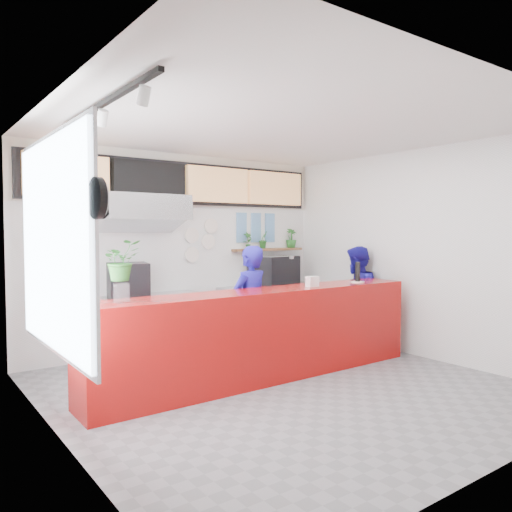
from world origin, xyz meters
TOP-DOWN VIEW (x-y plane):
  - floor at (0.00, 0.00)m, footprint 5.00×5.00m
  - ceiling at (0.00, 0.00)m, footprint 5.00×5.00m
  - wall_back at (0.00, 2.50)m, footprint 5.00×0.00m
  - wall_left at (-2.50, 0.00)m, footprint 0.00×5.00m
  - wall_right at (2.50, 0.00)m, footprint 0.00×5.00m
  - service_counter at (0.00, 0.40)m, footprint 4.50×0.60m
  - cream_band at (0.00, 2.49)m, footprint 5.00×0.02m
  - prep_bench at (-0.80, 2.20)m, footprint 1.80×0.60m
  - panini_oven at (-1.01, 2.20)m, footprint 0.64×0.64m
  - extraction_hood at (-0.80, 2.15)m, footprint 1.20×0.70m
  - hood_lip at (-0.80, 2.15)m, footprint 1.20×0.69m
  - right_bench at (1.50, 2.20)m, footprint 1.80×0.60m
  - espresso_machine at (1.57, 2.20)m, footprint 0.87×0.70m
  - espresso_tray at (1.57, 2.20)m, footprint 0.66×0.55m
  - herb_shelf at (1.60, 2.40)m, footprint 1.40×0.18m
  - menu_board_far_left at (-1.75, 2.38)m, footprint 1.10×0.10m
  - menu_board_mid_left at (-0.59, 2.38)m, footprint 1.10×0.10m
  - menu_board_mid_right at (0.57, 2.38)m, footprint 1.10×0.10m
  - menu_board_far_right at (1.73, 2.38)m, footprint 1.10×0.10m
  - soffit at (0.00, 2.46)m, footprint 4.80×0.04m
  - window_pane at (-2.47, 0.30)m, footprint 0.04×2.20m
  - window_frame at (-2.45, 0.30)m, footprint 0.03×2.30m
  - wall_clock_rim at (-2.46, -0.90)m, footprint 0.05×0.30m
  - wall_clock_face at (-2.43, -0.90)m, footprint 0.02×0.26m
  - track_rail at (-2.10, 0.00)m, footprint 0.05×2.40m
  - dec_plate_a at (0.15, 2.47)m, footprint 0.24×0.03m
  - dec_plate_b at (0.45, 2.47)m, footprint 0.24×0.03m
  - dec_plate_c at (0.15, 2.47)m, footprint 0.24×0.03m
  - dec_plate_d at (0.50, 2.47)m, footprint 0.24×0.03m
  - photo_frame_a at (1.10, 2.48)m, footprint 0.20×0.02m
  - photo_frame_b at (1.40, 2.48)m, footprint 0.20×0.02m
  - photo_frame_c at (1.70, 2.48)m, footprint 0.20×0.02m
  - photo_frame_d at (1.10, 2.48)m, footprint 0.20×0.02m
  - photo_frame_e at (1.40, 2.48)m, footprint 0.20×0.02m
  - photo_frame_f at (1.70, 2.48)m, footprint 0.20×0.02m
  - staff_center at (0.12, 0.86)m, footprint 0.66×0.50m
  - staff_right at (2.22, 0.93)m, footprint 0.97×0.92m
  - herb_a at (1.17, 2.40)m, footprint 0.15×0.10m
  - herb_b at (1.50, 2.40)m, footprint 0.20×0.18m
  - herb_d at (2.12, 2.40)m, footprint 0.20×0.18m
  - glass_vase at (-1.80, 0.39)m, footprint 0.20×0.20m
  - basil_vase at (-1.80, 0.39)m, footprint 0.40×0.36m
  - napkin_holder at (0.72, 0.32)m, footprint 0.15×0.10m
  - white_plate at (1.60, 0.34)m, footprint 0.24×0.24m
  - pepper_mill at (1.60, 0.34)m, footprint 0.07×0.07m

SIDE VIEW (x-z plane):
  - floor at x=0.00m, z-range 0.00..0.00m
  - prep_bench at x=-0.80m, z-range 0.00..0.90m
  - right_bench at x=1.50m, z-range 0.00..0.90m
  - service_counter at x=0.00m, z-range 0.00..1.10m
  - staff_right at x=2.22m, z-range 0.00..1.58m
  - staff_center at x=0.12m, z-range 0.00..1.63m
  - white_plate at x=1.60m, z-range 1.10..1.11m
  - panini_oven at x=-1.01m, z-range 0.90..1.38m
  - espresso_machine at x=1.57m, z-range 0.90..1.39m
  - napkin_holder at x=0.72m, z-range 1.10..1.24m
  - glass_vase at x=-1.80m, z-range 1.10..1.30m
  - pepper_mill at x=1.60m, z-range 1.11..1.39m
  - espresso_tray at x=1.57m, z-range 1.35..1.40m
  - dec_plate_c at x=0.15m, z-range 1.33..1.57m
  - wall_back at x=0.00m, z-range -1.00..4.00m
  - wall_left at x=-2.50m, z-range -1.00..4.00m
  - wall_right at x=2.50m, z-range -1.00..4.00m
  - herb_shelf at x=1.60m, z-range 1.48..1.52m
  - basil_vase at x=-1.80m, z-range 1.32..1.73m
  - dec_plate_b at x=0.45m, z-range 1.53..1.77m
  - herb_a at x=1.17m, z-range 1.52..1.80m
  - herb_b at x=1.50m, z-range 1.52..1.82m
  - herb_d at x=2.12m, z-range 1.52..1.86m
  - window_pane at x=-2.47m, z-range 0.75..2.65m
  - window_frame at x=-2.45m, z-range 0.70..2.70m
  - dec_plate_a at x=0.15m, z-range 1.63..1.87m
  - photo_frame_d at x=1.10m, z-range 1.62..1.88m
  - photo_frame_e at x=1.40m, z-range 1.62..1.88m
  - photo_frame_f at x=1.70m, z-range 1.62..1.88m
  - dec_plate_d at x=0.50m, z-range 1.78..2.02m
  - hood_lip at x=-0.80m, z-range 1.79..2.11m
  - photo_frame_a at x=1.10m, z-range 1.88..2.12m
  - photo_frame_b at x=1.40m, z-range 1.88..2.12m
  - photo_frame_c at x=1.70m, z-range 1.88..2.12m
  - wall_clock_rim at x=-2.46m, z-range 1.90..2.20m
  - wall_clock_face at x=-2.43m, z-range 1.92..2.18m
  - extraction_hood at x=-0.80m, z-range 1.98..2.32m
  - menu_board_far_left at x=-1.75m, z-range 2.27..2.82m
  - menu_board_mid_left at x=-0.59m, z-range 2.27..2.82m
  - menu_board_mid_right at x=0.57m, z-range 2.27..2.82m
  - menu_board_far_right at x=1.73m, z-range 2.27..2.82m
  - soffit at x=0.00m, z-range 2.22..2.88m
  - cream_band at x=0.00m, z-range 2.20..3.00m
  - track_rail at x=-2.10m, z-range 2.92..2.96m
  - ceiling at x=0.00m, z-range 3.00..3.00m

